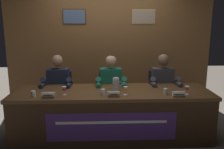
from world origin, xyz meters
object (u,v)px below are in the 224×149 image
chair_center (111,97)px  juice_glass_center (126,89)px  panelist_center (111,85)px  water_cup_left (33,94)px  water_cup_center (103,92)px  juice_glass_left (64,89)px  conference_table (112,108)px  nameplate_left (48,95)px  panelist_left (58,86)px  chair_right (160,97)px  water_pitcher_central (116,84)px  nameplate_center (114,94)px  water_cup_right (165,92)px  panelist_right (163,85)px  chair_left (60,98)px  juice_glass_right (187,89)px  nameplate_right (179,94)px

chair_center → juice_glass_center: 0.96m
panelist_center → water_cup_left: bearing=-148.3°
water_cup_center → juice_glass_left: bearing=177.8°
conference_table → nameplate_left: bearing=-166.4°
panelist_left → chair_center: size_ratio=1.37×
water_cup_left → chair_right: 2.22m
juice_glass_center → water_pitcher_central: (-0.12, 0.26, 0.01)m
juice_glass_left → nameplate_center: 0.71m
chair_right → juice_glass_left: bearing=-152.7°
water_cup_right → panelist_right: bearing=78.1°
panelist_left → chair_right: size_ratio=1.37×
panelist_left → water_pitcher_central: size_ratio=5.83×
chair_left → juice_glass_right: chair_left is taller
nameplate_center → juice_glass_center: (0.17, 0.09, 0.05)m
juice_glass_left → nameplate_right: juice_glass_left is taller
chair_center → panelist_center: bearing=-90.0°
chair_left → water_pitcher_central: size_ratio=4.27×
panelist_left → juice_glass_left: panelist_left is taller
panelist_right → water_pitcher_central: bearing=-154.9°
chair_left → water_cup_center: chair_left is taller
water_pitcher_central → chair_center: bearing=96.0°
water_cup_left → nameplate_right: water_cup_left is taller
nameplate_right → water_cup_right: size_ratio=2.14×
panelist_center → water_pitcher_central: bearing=-81.0°
panelist_right → water_pitcher_central: (-0.83, -0.39, 0.13)m
juice_glass_left → juice_glass_center: size_ratio=1.00×
chair_left → water_cup_left: (-0.21, -0.88, 0.34)m
chair_left → nameplate_center: chair_left is taller
chair_left → nameplate_right: bearing=-28.3°
water_cup_left → juice_glass_right: 2.17m
conference_table → water_cup_left: bearing=-172.4°
water_cup_right → water_cup_left: bearing=-178.8°
chair_left → panelist_right: bearing=-6.3°
nameplate_left → water_cup_left: size_ratio=2.09×
chair_left → nameplate_left: chair_left is taller
nameplate_right → juice_glass_left: bearing=174.4°
water_cup_right → panelist_left: bearing=158.7°
chair_right → panelist_left: bearing=-173.7°
panelist_center → nameplate_center: size_ratio=7.11×
juice_glass_center → nameplate_right: (0.73, -0.12, -0.05)m
water_cup_left → nameplate_left: bearing=-16.9°
panelist_left → water_cup_left: size_ratio=14.40×
conference_table → nameplate_center: size_ratio=17.37×
juice_glass_center → panelist_right: 0.97m
chair_left → panelist_center: size_ratio=0.73×
water_cup_center → juice_glass_right: size_ratio=0.69×
conference_table → nameplate_right: 0.99m
chair_left → panelist_center: bearing=-12.5°
chair_center → chair_right: size_ratio=1.00×
conference_table → chair_right: 1.16m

